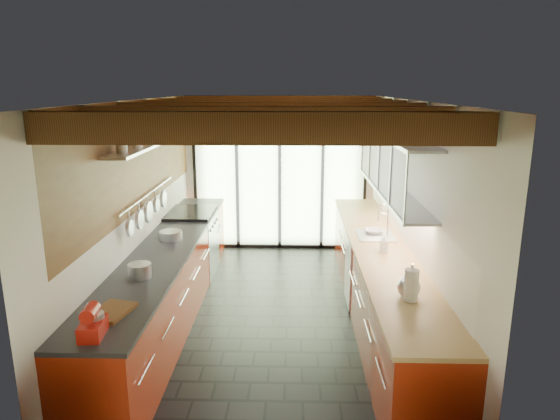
% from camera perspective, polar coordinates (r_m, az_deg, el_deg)
% --- Properties ---
extents(ground, '(5.50, 5.50, 0.00)m').
position_cam_1_polar(ground, '(6.28, -0.74, -12.03)').
color(ground, black).
rests_on(ground, ground).
extents(room_shell, '(5.50, 5.50, 5.50)m').
position_cam_1_polar(room_shell, '(5.75, -0.80, 2.94)').
color(room_shell, silver).
rests_on(room_shell, ground).
extents(ceiling_beams, '(3.14, 5.06, 4.90)m').
position_cam_1_polar(ceiling_beams, '(6.03, -0.67, 11.20)').
color(ceiling_beams, '#593316').
rests_on(ceiling_beams, ground).
extents(glass_door, '(2.95, 0.10, 2.90)m').
position_cam_1_polar(glass_door, '(8.40, -0.04, 6.51)').
color(glass_door, '#C6EAAD').
rests_on(glass_door, ground).
extents(left_counter, '(0.68, 5.00, 0.92)m').
position_cam_1_polar(left_counter, '(6.27, -12.59, -7.82)').
color(left_counter, maroon).
rests_on(left_counter, ground).
extents(range_stove, '(0.66, 0.90, 0.97)m').
position_cam_1_polar(range_stove, '(7.60, -9.98, -3.72)').
color(range_stove, silver).
rests_on(range_stove, ground).
extents(right_counter, '(0.68, 5.00, 0.92)m').
position_cam_1_polar(right_counter, '(6.18, 11.26, -8.10)').
color(right_counter, maroon).
rests_on(right_counter, ground).
extents(sink_assembly, '(0.45, 0.52, 0.43)m').
position_cam_1_polar(sink_assembly, '(6.39, 11.01, -2.60)').
color(sink_assembly, silver).
rests_on(sink_assembly, right_counter).
extents(upper_cabinets_right, '(0.34, 3.00, 3.00)m').
position_cam_1_polar(upper_cabinets_right, '(6.12, 12.87, 5.14)').
color(upper_cabinets_right, silver).
rests_on(upper_cabinets_right, ground).
extents(left_wall_fixtures, '(0.28, 2.60, 0.96)m').
position_cam_1_polar(left_wall_fixtures, '(6.13, -14.62, 5.01)').
color(left_wall_fixtures, silver).
rests_on(left_wall_fixtures, ground).
extents(stand_mixer, '(0.19, 0.30, 0.26)m').
position_cam_1_polar(stand_mixer, '(4.10, -20.61, -12.01)').
color(stand_mixer, red).
rests_on(stand_mixer, left_counter).
extents(pot_large, '(0.27, 0.27, 0.14)m').
position_cam_1_polar(pot_large, '(5.12, -15.73, -6.70)').
color(pot_large, silver).
rests_on(pot_large, left_counter).
extents(pot_small, '(0.29, 0.29, 0.11)m').
position_cam_1_polar(pot_small, '(6.28, -12.37, -2.82)').
color(pot_small, silver).
rests_on(pot_small, left_counter).
extents(cutting_board, '(0.36, 0.44, 0.03)m').
position_cam_1_polar(cutting_board, '(4.45, -18.69, -10.93)').
color(cutting_board, brown).
rests_on(cutting_board, left_counter).
extents(kettle, '(0.26, 0.28, 0.24)m').
position_cam_1_polar(kettle, '(4.64, 14.50, -8.35)').
color(kettle, silver).
rests_on(kettle, right_counter).
extents(paper_towel, '(0.16, 0.16, 0.34)m').
position_cam_1_polar(paper_towel, '(4.55, 14.77, -8.34)').
color(paper_towel, white).
rests_on(paper_towel, right_counter).
extents(soap_bottle, '(0.11, 0.11, 0.21)m').
position_cam_1_polar(soap_bottle, '(5.79, 11.83, -3.71)').
color(soap_bottle, silver).
rests_on(soap_bottle, right_counter).
extents(bowl, '(0.24, 0.24, 0.06)m').
position_cam_1_polar(bowl, '(6.49, 10.69, -2.40)').
color(bowl, silver).
rests_on(bowl, right_counter).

